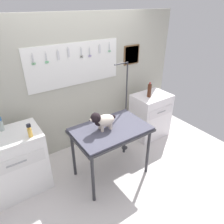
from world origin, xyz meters
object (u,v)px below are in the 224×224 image
Objects in this scene: dog at (102,120)px; soda_bottle at (149,90)px; cabinet_right at (150,115)px; grooming_table at (111,133)px; shampoo_bottle at (30,131)px; grooming_arm at (125,113)px; counter_left at (15,163)px.

dog is 1.34m from soda_bottle.
soda_bottle is (-0.11, -0.02, 0.56)m from cabinet_right.
grooming_table is 1.25× the size of cabinet_right.
shampoo_bottle is (-1.00, 0.32, 0.23)m from grooming_table.
shampoo_bottle is at bearing -178.03° from grooming_arm.
shampoo_bottle is at bearing -176.12° from cabinet_right.
grooming_arm is 1.58m from shampoo_bottle.
soda_bottle is (0.60, 0.08, 0.24)m from grooming_arm.
grooming_arm is at bearing 1.97° from shampoo_bottle.
counter_left is at bearing 175.42° from grooming_arm.
soda_bottle is at bearing 7.45° from grooming_arm.
dog is 0.45× the size of cabinet_right.
grooming_table is 1.08m from shampoo_bottle.
soda_bottle is at bearing 21.44° from grooming_table.
dog is at bearing 162.58° from grooming_table.
dog reaches higher than shampoo_bottle.
shampoo_bottle reaches higher than cabinet_right.
grooming_table is 1.39m from counter_left.
counter_left is at bearing 156.91° from dog.
grooming_arm reaches higher than soda_bottle.
soda_bottle reaches higher than grooming_table.
grooming_arm is 1.83m from counter_left.
grooming_table is at bearing -159.38° from cabinet_right.
grooming_arm is 1.77× the size of counter_left.
grooming_arm is at bearing 26.89° from dog.
cabinet_right reaches higher than grooming_table.
dog is 0.43× the size of counter_left.
dog reaches higher than cabinet_right.
cabinet_right is 2.34m from shampoo_bottle.
soda_bottle is (1.16, 0.45, 0.23)m from grooming_table.
soda_bottle is (2.16, 0.13, 0.00)m from shampoo_bottle.
cabinet_right is 0.57m from soda_bottle.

